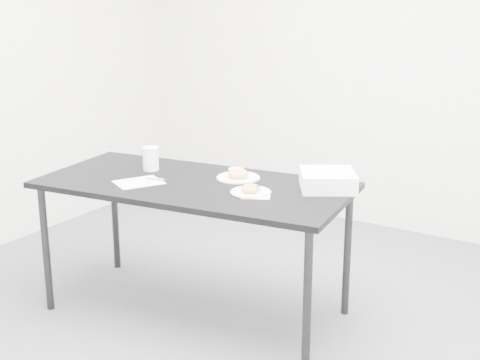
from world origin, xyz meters
The scene contains 14 objects.
floor centered at (0.00, 0.00, 0.00)m, with size 4.00×4.00×0.00m, color #505056.
wall_back centered at (0.00, 2.00, 1.35)m, with size 4.00×0.02×2.70m, color white.
table centered at (-0.18, 0.03, 0.72)m, with size 1.80×1.02×0.78m.
scorecard centered at (-0.44, -0.13, 0.78)m, with size 0.19×0.25×0.00m, color white.
logo_patch centered at (-0.37, -0.03, 0.78)m, with size 0.04×0.04×0.00m, color green.
pen centered at (-0.39, -0.04, 0.78)m, with size 0.01×0.01×0.12m, color #0D9580.
napkin centered at (0.23, 0.02, 0.78)m, with size 0.15×0.15×0.00m, color white.
plate_near centered at (0.18, 0.03, 0.78)m, with size 0.21×0.21×0.01m, color silver.
donut_near centered at (0.18, 0.03, 0.80)m, with size 0.10×0.10×0.03m, color gold.
plate_far centered at (-0.02, 0.23, 0.78)m, with size 0.25×0.25×0.01m, color silver.
donut_far centered at (-0.02, 0.23, 0.80)m, with size 0.12×0.12×0.04m, color gold.
coffee_cup centered at (-0.55, 0.11, 0.85)m, with size 0.09×0.09×0.14m, color white.
cup_lid centered at (-0.12, 0.37, 0.78)m, with size 0.09×0.09×0.01m, color silver.
bakery_box centered at (0.49, 0.32, 0.83)m, with size 0.28×0.28×0.09m, color white.
Camera 1 is at (1.93, -2.80, 1.81)m, focal length 50.00 mm.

